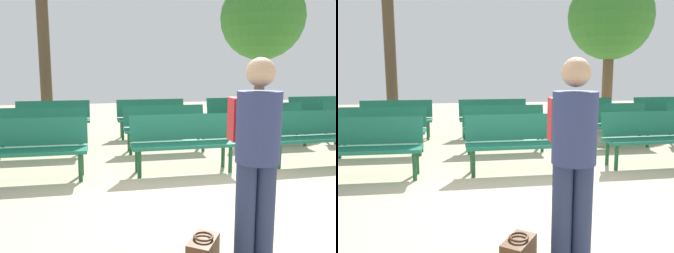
% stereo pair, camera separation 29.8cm
% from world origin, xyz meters
% --- Properties ---
extents(ground_plane, '(26.20, 26.20, 0.00)m').
position_xyz_m(ground_plane, '(0.00, 0.00, 0.00)').
color(ground_plane, '#BCAD8E').
extents(bench_r0_c1, '(1.61, 0.51, 0.87)m').
position_xyz_m(bench_r0_c1, '(-2.20, 1.57, 0.50)').
color(bench_r0_c1, '#19664C').
rests_on(bench_r0_c1, ground_plane).
extents(bench_r0_c2, '(1.60, 0.49, 0.87)m').
position_xyz_m(bench_r0_c2, '(0.03, 1.56, 0.50)').
color(bench_r0_c2, '#19664C').
rests_on(bench_r0_c2, ground_plane).
extents(bench_r0_c3, '(1.60, 0.50, 0.87)m').
position_xyz_m(bench_r0_c3, '(2.26, 1.59, 0.50)').
color(bench_r0_c3, '#19664C').
rests_on(bench_r0_c3, ground_plane).
extents(bench_r1_c1, '(1.61, 0.52, 0.87)m').
position_xyz_m(bench_r1_c1, '(-2.25, 3.04, 0.50)').
color(bench_r1_c1, '#19664C').
rests_on(bench_r1_c1, ground_plane).
extents(bench_r1_c2, '(1.60, 0.49, 0.87)m').
position_xyz_m(bench_r1_c2, '(0.04, 3.00, 0.50)').
color(bench_r1_c2, '#19664C').
rests_on(bench_r1_c2, ground_plane).
extents(bench_r1_c3, '(1.61, 0.50, 0.87)m').
position_xyz_m(bench_r1_c3, '(2.26, 3.04, 0.50)').
color(bench_r1_c3, '#19664C').
rests_on(bench_r1_c3, ground_plane).
extents(bench_r2_c1, '(1.60, 0.50, 0.87)m').
position_xyz_m(bench_r2_c1, '(-2.20, 4.50, 0.50)').
color(bench_r2_c1, '#19664C').
rests_on(bench_r2_c1, ground_plane).
extents(bench_r2_c2, '(1.61, 0.50, 0.87)m').
position_xyz_m(bench_r2_c2, '(0.01, 4.45, 0.50)').
color(bench_r2_c2, '#19664C').
rests_on(bench_r2_c2, ground_plane).
extents(bench_r2_c3, '(1.60, 0.49, 0.87)m').
position_xyz_m(bench_r2_c3, '(2.22, 4.50, 0.50)').
color(bench_r2_c3, '#19664C').
rests_on(bench_r2_c3, ground_plane).
extents(bench_r2_c4, '(1.61, 0.50, 0.87)m').
position_xyz_m(bench_r2_c4, '(4.42, 4.46, 0.50)').
color(bench_r2_c4, '#19664C').
rests_on(bench_r2_c4, ground_plane).
extents(tree_0, '(2.93, 2.93, 4.84)m').
position_xyz_m(tree_0, '(4.57, 8.23, 3.34)').
color(tree_0, brown).
rests_on(tree_0, ground_plane).
extents(tree_1, '(0.30, 0.30, 3.56)m').
position_xyz_m(tree_1, '(-2.54, 6.29, 1.78)').
color(tree_1, '#4C3A28').
rests_on(tree_1, ground_plane).
extents(visitor_with_backpack, '(0.37, 0.54, 1.65)m').
position_xyz_m(visitor_with_backpack, '(-0.05, -1.11, 0.94)').
color(visitor_with_backpack, navy).
rests_on(visitor_with_backpack, ground_plane).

